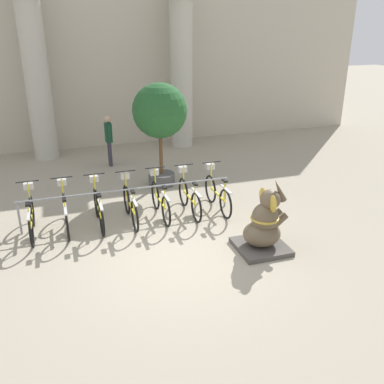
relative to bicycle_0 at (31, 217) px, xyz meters
The scene contains 15 objects.
ground_plane 3.34m from the bicycle_0, 33.60° to the right, with size 60.00×60.00×0.00m, color #9E937F.
building_facade 7.75m from the bicycle_0, 67.82° to the left, with size 20.00×0.20×6.00m.
column_left 6.18m from the bicycle_0, 86.36° to the left, with size 0.97×0.97×5.16m.
column_right 8.04m from the bicycle_0, 48.23° to the left, with size 0.97×0.97×5.16m.
bike_rack 2.16m from the bicycle_0, ahead, with size 4.89×0.05×0.77m.
bicycle_0 is the anchor object (origin of this frame).
bicycle_1 0.72m from the bicycle_0, ahead, with size 0.48×1.72×1.10m.
bicycle_2 1.43m from the bicycle_0, ahead, with size 0.48×1.72×1.10m.
bicycle_3 2.14m from the bicycle_0, ahead, with size 0.48×1.72×1.10m.
bicycle_4 2.86m from the bicycle_0, ahead, with size 0.48×1.72×1.10m.
bicycle_5 3.57m from the bicycle_0, ahead, with size 0.48×1.72×1.10m.
bicycle_6 4.29m from the bicycle_0, ahead, with size 0.48×1.72×1.10m.
elephant_statue 4.94m from the bicycle_0, 25.34° to the right, with size 1.00×1.00×1.51m.
person_pedestrian 4.85m from the bicycle_0, 61.65° to the left, with size 0.21×0.47×1.61m.
potted_tree 4.30m from the bicycle_0, 31.33° to the left, with size 1.47×1.47×2.84m.
Camera 1 is at (-2.07, -7.12, 4.38)m, focal length 40.00 mm.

